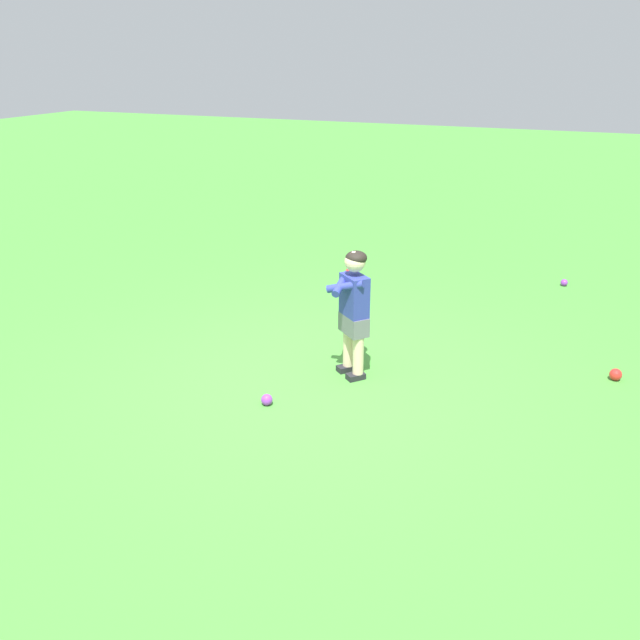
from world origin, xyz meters
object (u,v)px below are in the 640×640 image
at_px(play_ball_far_left, 267,400).
at_px(play_ball_center_lawn, 616,375).
at_px(child_batter, 353,302).
at_px(play_ball_by_bucket, 564,283).

relative_size(play_ball_far_left, play_ball_center_lawn, 0.89).
relative_size(child_batter, play_ball_center_lawn, 10.65).
bearing_deg(play_ball_far_left, play_ball_by_bucket, -26.71).
distance_m(child_batter, play_ball_center_lawn, 2.26).
height_order(child_batter, play_ball_far_left, child_batter).
xyz_separation_m(play_ball_by_bucket, play_ball_center_lawn, (-2.35, -0.56, 0.01)).
height_order(play_ball_far_left, play_ball_center_lawn, play_ball_center_lawn).
height_order(play_ball_by_bucket, play_ball_center_lawn, play_ball_center_lawn).
distance_m(child_batter, play_ball_by_bucket, 3.47).
bearing_deg(play_ball_center_lawn, child_batter, 109.48).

